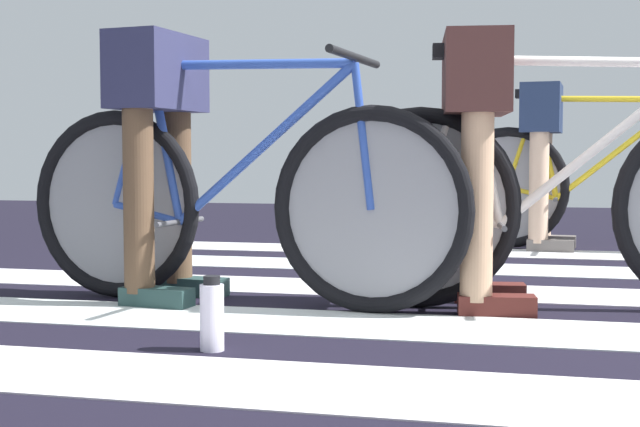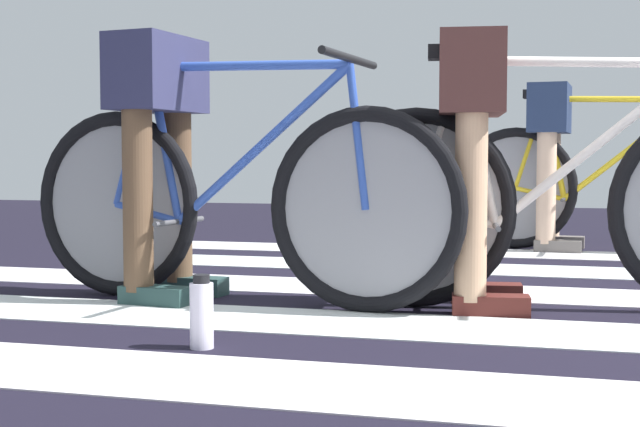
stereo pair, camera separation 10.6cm
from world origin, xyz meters
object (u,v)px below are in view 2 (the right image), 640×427
Objects in this scene: bicycle_1_of_3 at (233,199)px; water_bottle at (202,314)px; bicycle_3_of_3 at (605,184)px; cyclist_1_of_3 at (159,130)px; bicycle_2_of_3 at (561,201)px; cyclist_3_of_3 at (550,143)px; cyclist_2_of_3 at (472,132)px.

bicycle_1_of_3 is 8.27× the size of water_bottle.
bicycle_1_of_3 is 1.00× the size of bicycle_3_of_3.
bicycle_2_of_3 is (1.47, 0.13, -0.26)m from cyclist_1_of_3.
bicycle_3_of_3 is 3.24m from water_bottle.
water_bottle is at bearing -69.17° from bicycle_1_of_3.
bicycle_3_of_3 is at bearing 0.00° from cyclist_3_of_3.
bicycle_1_of_3 is 1.75× the size of cyclist_1_of_3.
water_bottle is (0.18, -0.74, -0.29)m from bicycle_1_of_3.
bicycle_1_of_3 is at bearing 103.88° from water_bottle.
cyclist_3_of_3 reaches higher than water_bottle.
cyclist_1_of_3 reaches higher than bicycle_2_of_3.
bicycle_2_of_3 is at bearing 42.80° from water_bottle.
bicycle_2_of_3 is at bearing 15.08° from bicycle_1_of_3.
bicycle_3_of_3 is (1.42, 2.24, 0.00)m from bicycle_1_of_3.
cyclist_3_of_3 is at bearing 70.87° from bicycle_1_of_3.
cyclist_3_of_3 is at bearing -180.00° from bicycle_3_of_3.
cyclist_2_of_3 is 1.21m from water_bottle.
bicycle_1_of_3 is 1.00× the size of bicycle_2_of_3.
bicycle_2_of_3 reaches higher than water_bottle.
cyclist_1_of_3 reaches higher than bicycle_1_of_3.
cyclist_1_of_3 is 1.16m from cyclist_2_of_3.
bicycle_3_of_3 reaches higher than water_bottle.
cyclist_1_of_3 is 0.57× the size of bicycle_2_of_3.
cyclist_2_of_3 is (1.16, 0.09, -0.01)m from cyclist_1_of_3.
water_bottle is (-0.93, -3.01, -0.52)m from cyclist_3_of_3.
water_bottle is at bearing -107.79° from bicycle_3_of_3.
bicycle_3_of_3 is (0.57, 2.12, -0.24)m from cyclist_2_of_3.
cyclist_2_of_3 is at bearing 15.39° from bicycle_1_of_3.
cyclist_1_of_3 is at bearing 122.29° from water_bottle.
cyclist_1_of_3 is 4.73× the size of water_bottle.
cyclist_1_of_3 reaches higher than cyclist_2_of_3.
cyclist_1_of_3 is 1.03× the size of cyclist_3_of_3.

